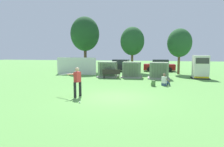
# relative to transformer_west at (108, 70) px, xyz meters

# --- Properties ---
(ground_plane) EXTENTS (96.00, 96.00, 0.00)m
(ground_plane) POSITION_rel_transformer_west_xyz_m (2.42, -8.98, -0.79)
(ground_plane) COLOR #5B9947
(fence_panel) EXTENTS (4.80, 0.12, 2.00)m
(fence_panel) POSITION_rel_transformer_west_xyz_m (-4.15, 1.52, 0.21)
(fence_panel) COLOR silver
(fence_panel) RESTS_ON ground
(transformer_west) EXTENTS (2.10, 1.70, 1.62)m
(transformer_west) POSITION_rel_transformer_west_xyz_m (0.00, 0.00, 0.00)
(transformer_west) COLOR #9E9B93
(transformer_west) RESTS_ON ground
(transformer_mid_west) EXTENTS (2.10, 1.70, 1.62)m
(transformer_mid_west) POSITION_rel_transformer_west_xyz_m (2.52, 0.10, 0.00)
(transformer_mid_west) COLOR #9E9B93
(transformer_mid_west) RESTS_ON ground
(transformer_mid_east) EXTENTS (2.10, 1.70, 1.62)m
(transformer_mid_east) POSITION_rel_transformer_west_xyz_m (5.23, -0.23, 0.00)
(transformer_mid_east) COLOR #9E9B93
(transformer_mid_east) RESTS_ON ground
(generator_enclosure) EXTENTS (1.60, 1.40, 2.30)m
(generator_enclosure) POSITION_rel_transformer_west_xyz_m (9.27, 0.51, 0.35)
(generator_enclosure) COLOR #262626
(generator_enclosure) RESTS_ON ground
(park_bench) EXTENTS (1.83, 0.55, 0.92)m
(park_bench) POSITION_rel_transformer_west_xyz_m (0.59, -1.06, -0.25)
(park_bench) COLOR #2D2823
(park_bench) RESTS_ON ground
(batter) EXTENTS (1.60, 0.78, 1.74)m
(batter) POSITION_rel_transformer_west_xyz_m (0.20, -9.26, 0.19)
(batter) COLOR black
(batter) RESTS_ON ground
(sports_ball) EXTENTS (0.09, 0.09, 0.09)m
(sports_ball) POSITION_rel_transformer_west_xyz_m (0.88, -10.62, -0.74)
(sports_ball) COLOR white
(sports_ball) RESTS_ON ground
(seated_spectator) EXTENTS (0.75, 0.73, 0.96)m
(seated_spectator) POSITION_rel_transformer_west_xyz_m (5.57, -4.27, -0.41)
(seated_spectator) COLOR #384C75
(seated_spectator) RESTS_ON ground
(backpack) EXTENTS (0.34, 0.37, 0.44)m
(backpack) POSITION_rel_transformer_west_xyz_m (4.67, -4.74, -0.57)
(backpack) COLOR #4C723F
(backpack) RESTS_ON ground
(tree_left) EXTENTS (3.84, 3.84, 7.34)m
(tree_left) POSITION_rel_transformer_west_xyz_m (-4.33, 5.26, 4.24)
(tree_left) COLOR #4C3828
(tree_left) RESTS_ON ground
(tree_center_left) EXTENTS (3.06, 3.06, 5.85)m
(tree_center_left) POSITION_rel_transformer_west_xyz_m (2.04, 5.32, 3.23)
(tree_center_left) COLOR brown
(tree_center_left) RESTS_ON ground
(tree_center_right) EXTENTS (2.82, 2.82, 5.38)m
(tree_center_right) POSITION_rel_transformer_west_xyz_m (7.70, 4.22, 2.90)
(tree_center_right) COLOR brown
(tree_center_right) RESTS_ON ground
(parked_car_leftmost) EXTENTS (4.33, 2.19, 1.62)m
(parked_car_leftmost) POSITION_rel_transformer_west_xyz_m (0.27, 6.57, -0.04)
(parked_car_leftmost) COLOR black
(parked_car_leftmost) RESTS_ON ground
(parked_car_left_of_center) EXTENTS (4.24, 2.00, 1.62)m
(parked_car_left_of_center) POSITION_rel_transformer_west_xyz_m (5.61, 7.51, -0.04)
(parked_car_left_of_center) COLOR maroon
(parked_car_left_of_center) RESTS_ON ground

